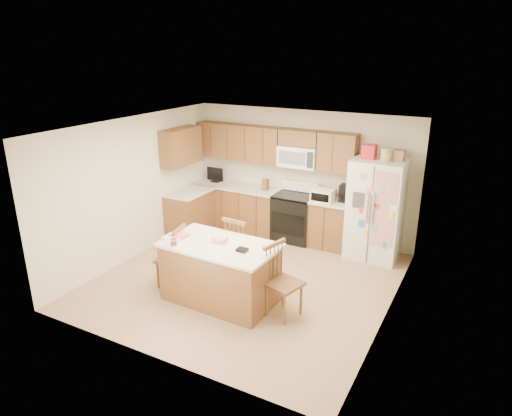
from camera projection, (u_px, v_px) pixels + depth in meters
The scene contains 9 objects.
ground at pixel (246, 280), 7.46m from camera, with size 4.50×4.50×0.00m, color #A87F5E.
room_shell at pixel (246, 196), 6.98m from camera, with size 4.60×4.60×2.52m.
cabinetry at pixel (247, 190), 9.08m from camera, with size 3.36×1.56×2.15m.
stove at pixel (295, 216), 8.91m from camera, with size 0.76×0.65×1.13m.
refrigerator at pixel (376, 208), 8.02m from camera, with size 0.90×0.79×2.04m.
island at pixel (220, 272), 6.73m from camera, with size 1.74×1.03×1.01m.
windsor_chair_left at pixel (172, 258), 7.18m from camera, with size 0.49×0.50×1.00m.
windsor_chair_back at pixel (240, 250), 7.33m from camera, with size 0.50×0.48×1.09m.
windsor_chair_right at pixel (283, 283), 6.34m from camera, with size 0.54×0.55×1.06m.
Camera 1 is at (3.26, -5.79, 3.59)m, focal length 32.00 mm.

